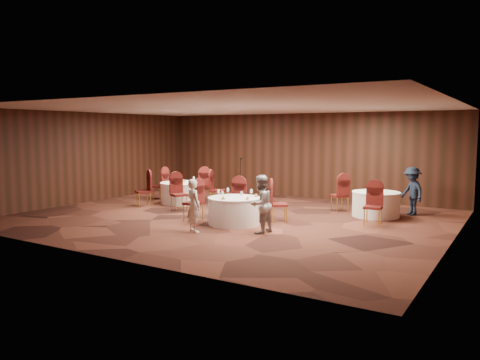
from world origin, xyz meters
The scene contains 15 objects.
ground centered at (0.00, 0.00, 0.00)m, with size 12.00×12.00×0.00m, color black.
room_shell centered at (0.00, 0.00, 1.96)m, with size 12.00×12.00×12.00m.
table_main centered at (0.64, -0.81, 0.38)m, with size 1.43×1.43×0.74m.
table_left centered at (-2.90, 1.38, 0.38)m, with size 1.55×1.55×0.74m.
table_right centered at (3.60, 2.38, 0.38)m, with size 1.40×1.40×0.74m.
chairs_main centered at (0.32, -0.13, 0.50)m, with size 2.81×1.94×1.00m.
chairs_left centered at (-2.91, 1.35, 0.50)m, with size 3.11×3.23×1.00m.
chairs_right centered at (3.11, 1.91, 0.50)m, with size 2.19×2.37×1.00m.
tabletop_main centered at (0.77, -0.89, 0.84)m, with size 1.05×1.05×0.22m.
tabletop_left centered at (-2.91, 1.39, 0.82)m, with size 0.86×0.76×0.22m.
tabletop_right centered at (3.81, 2.09, 0.90)m, with size 0.08×0.08×0.22m.
mic_stand centered at (-1.86, 3.59, 0.44)m, with size 0.24×0.24×1.52m.
woman_a centered at (0.28, -2.16, 0.67)m, with size 0.49×0.32×1.34m, color white.
woman_b centered at (1.78, -1.40, 0.73)m, with size 0.71×0.55×1.45m, color #A9A8AD.
man_c centered at (4.45, 3.19, 0.73)m, with size 0.94×0.54×1.46m, color black.
Camera 1 is at (7.34, -11.43, 2.53)m, focal length 35.00 mm.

